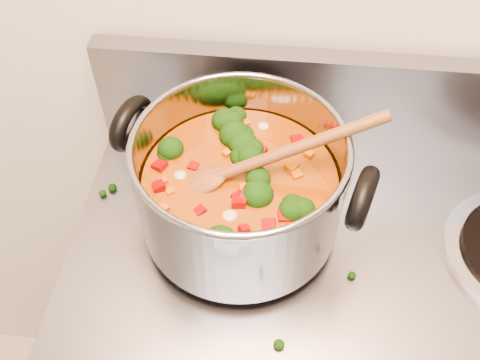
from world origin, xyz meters
name	(u,v)px	position (x,y,z in m)	size (l,w,h in m)	color
stockpot	(240,186)	(-0.20, 1.32, 1.00)	(0.31, 0.25, 0.15)	gray
wooden_spoon	(247,166)	(-0.19, 1.32, 1.03)	(0.24, 0.08, 0.10)	brown
cooktop_crumbs	(245,207)	(-0.20, 1.34, 0.92)	(0.25, 0.35, 0.01)	black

